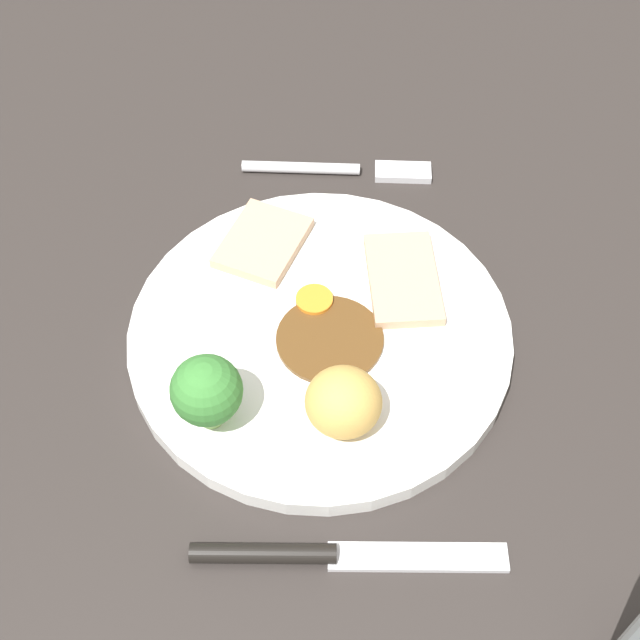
{
  "coord_description": "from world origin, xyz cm",
  "views": [
    {
      "loc": [
        33.84,
        -3.65,
        52.57
      ],
      "look_at": [
        -1.58,
        -2.18,
        6.0
      ],
      "focal_mm": 48.97,
      "sensor_mm": 36.0,
      "label": 1
    }
  ],
  "objects_px": {
    "roast_potato_left": "(343,402)",
    "knife": "(320,555)",
    "dinner_plate": "(320,335)",
    "carrot_coin_front": "(314,301)",
    "broccoli_floret": "(207,391)",
    "meat_slice_main": "(263,242)",
    "meat_slice_under": "(403,279)",
    "fork": "(343,170)"
  },
  "relations": [
    {
      "from": "meat_slice_under",
      "to": "meat_slice_main",
      "type": "bearing_deg",
      "value": -111.45
    },
    {
      "from": "dinner_plate",
      "to": "fork",
      "type": "distance_m",
      "value": 0.17
    },
    {
      "from": "roast_potato_left",
      "to": "meat_slice_main",
      "type": "bearing_deg",
      "value": -161.61
    },
    {
      "from": "dinner_plate",
      "to": "carrot_coin_front",
      "type": "distance_m",
      "value": 0.02
    },
    {
      "from": "roast_potato_left",
      "to": "knife",
      "type": "xyz_separation_m",
      "value": [
        0.08,
        -0.02,
        -0.03
      ]
    },
    {
      "from": "dinner_plate",
      "to": "broccoli_floret",
      "type": "height_order",
      "value": "broccoli_floret"
    },
    {
      "from": "broccoli_floret",
      "to": "knife",
      "type": "xyz_separation_m",
      "value": [
        0.09,
        0.06,
        -0.04
      ]
    },
    {
      "from": "roast_potato_left",
      "to": "carrot_coin_front",
      "type": "relative_size",
      "value": 1.85
    },
    {
      "from": "broccoli_floret",
      "to": "knife",
      "type": "distance_m",
      "value": 0.12
    },
    {
      "from": "fork",
      "to": "knife",
      "type": "xyz_separation_m",
      "value": [
        0.32,
        -0.03,
        0.0
      ]
    },
    {
      "from": "roast_potato_left",
      "to": "fork",
      "type": "bearing_deg",
      "value": 176.62
    },
    {
      "from": "broccoli_floret",
      "to": "knife",
      "type": "relative_size",
      "value": 0.3
    },
    {
      "from": "roast_potato_left",
      "to": "fork",
      "type": "xyz_separation_m",
      "value": [
        -0.24,
        0.01,
        -0.03
      ]
    },
    {
      "from": "dinner_plate",
      "to": "knife",
      "type": "xyz_separation_m",
      "value": [
        0.16,
        -0.01,
        -0.0
      ]
    },
    {
      "from": "meat_slice_main",
      "to": "knife",
      "type": "xyz_separation_m",
      "value": [
        0.23,
        0.03,
        -0.01
      ]
    },
    {
      "from": "meat_slice_under",
      "to": "dinner_plate",
      "type": "bearing_deg",
      "value": -57.28
    },
    {
      "from": "roast_potato_left",
      "to": "broccoli_floret",
      "type": "distance_m",
      "value": 0.08
    },
    {
      "from": "meat_slice_main",
      "to": "fork",
      "type": "relative_size",
      "value": 0.44
    },
    {
      "from": "dinner_plate",
      "to": "meat_slice_under",
      "type": "relative_size",
      "value": 3.21
    },
    {
      "from": "carrot_coin_front",
      "to": "broccoli_floret",
      "type": "xyz_separation_m",
      "value": [
        0.09,
        -0.07,
        0.03
      ]
    },
    {
      "from": "meat_slice_under",
      "to": "fork",
      "type": "distance_m",
      "value": 0.13
    },
    {
      "from": "dinner_plate",
      "to": "meat_slice_main",
      "type": "distance_m",
      "value": 0.09
    },
    {
      "from": "dinner_plate",
      "to": "meat_slice_under",
      "type": "distance_m",
      "value": 0.07
    },
    {
      "from": "carrot_coin_front",
      "to": "broccoli_floret",
      "type": "distance_m",
      "value": 0.12
    },
    {
      "from": "dinner_plate",
      "to": "knife",
      "type": "relative_size",
      "value": 1.41
    },
    {
      "from": "fork",
      "to": "knife",
      "type": "relative_size",
      "value": 0.83
    },
    {
      "from": "meat_slice_main",
      "to": "broccoli_floret",
      "type": "distance_m",
      "value": 0.15
    },
    {
      "from": "roast_potato_left",
      "to": "knife",
      "type": "bearing_deg",
      "value": -11.85
    },
    {
      "from": "roast_potato_left",
      "to": "knife",
      "type": "distance_m",
      "value": 0.09
    },
    {
      "from": "carrot_coin_front",
      "to": "broccoli_floret",
      "type": "relative_size",
      "value": 0.46
    },
    {
      "from": "roast_potato_left",
      "to": "carrot_coin_front",
      "type": "xyz_separation_m",
      "value": [
        -0.09,
        -0.01,
        -0.02
      ]
    },
    {
      "from": "roast_potato_left",
      "to": "fork",
      "type": "height_order",
      "value": "roast_potato_left"
    },
    {
      "from": "meat_slice_main",
      "to": "broccoli_floret",
      "type": "height_order",
      "value": "broccoli_floret"
    },
    {
      "from": "dinner_plate",
      "to": "carrot_coin_front",
      "type": "bearing_deg",
      "value": -172.41
    },
    {
      "from": "roast_potato_left",
      "to": "broccoli_floret",
      "type": "height_order",
      "value": "broccoli_floret"
    },
    {
      "from": "broccoli_floret",
      "to": "roast_potato_left",
      "type": "bearing_deg",
      "value": 87.1
    },
    {
      "from": "dinner_plate",
      "to": "meat_slice_under",
      "type": "height_order",
      "value": "meat_slice_under"
    },
    {
      "from": "dinner_plate",
      "to": "knife",
      "type": "distance_m",
      "value": 0.16
    },
    {
      "from": "dinner_plate",
      "to": "carrot_coin_front",
      "type": "xyz_separation_m",
      "value": [
        -0.02,
        -0.0,
        0.01
      ]
    },
    {
      "from": "dinner_plate",
      "to": "carrot_coin_front",
      "type": "height_order",
      "value": "carrot_coin_front"
    },
    {
      "from": "roast_potato_left",
      "to": "dinner_plate",
      "type": "bearing_deg",
      "value": -171.1
    },
    {
      "from": "meat_slice_main",
      "to": "knife",
      "type": "relative_size",
      "value": 0.37
    }
  ]
}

